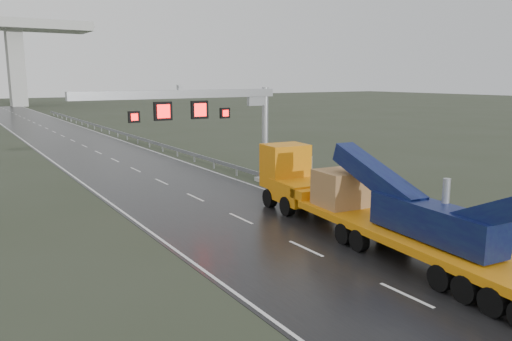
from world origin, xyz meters
TOP-DOWN VIEW (x-y plane):
  - ground at (0.00, 0.00)m, footprint 400.00×400.00m
  - road at (0.00, 40.00)m, footprint 11.00×200.00m
  - guardrail at (6.10, 30.00)m, footprint 0.20×140.00m
  - sign_gantry at (2.10, 17.99)m, footprint 14.90×1.20m
  - heavy_haul_truck at (3.39, 4.37)m, footprint 4.73×19.90m
  - exit_sign_pair at (7.10, 13.19)m, footprint 1.43×0.51m
  - striped_barrier at (7.42, 15.93)m, footprint 0.77×0.52m

SIDE VIEW (x-z plane):
  - ground at x=0.00m, z-range 0.00..0.00m
  - road at x=0.00m, z-range 0.00..0.02m
  - striped_barrier at x=7.42m, z-range 0.00..1.20m
  - guardrail at x=6.10m, z-range 0.00..1.40m
  - exit_sign_pair at x=7.10m, z-range 0.51..3.05m
  - heavy_haul_truck at x=3.39m, z-range -0.52..4.11m
  - sign_gantry at x=2.10m, z-range 1.90..9.33m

